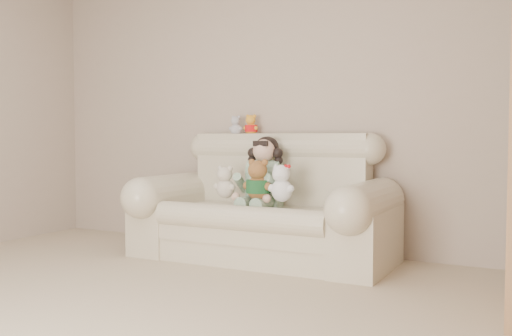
# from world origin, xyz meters

# --- Properties ---
(floor) EXTENTS (5.00, 5.00, 0.00)m
(floor) POSITION_xyz_m (0.00, 0.00, 0.00)
(floor) COLOR tan
(floor) RESTS_ON ground
(wall_back) EXTENTS (4.50, 0.00, 4.50)m
(wall_back) POSITION_xyz_m (0.00, 2.50, 1.30)
(wall_back) COLOR #B09E8C
(wall_back) RESTS_ON ground
(wall_right) EXTENTS (0.00, 5.00, 5.00)m
(wall_right) POSITION_xyz_m (2.25, 0.00, 1.30)
(wall_right) COLOR #B09E8C
(wall_right) RESTS_ON ground
(sofa) EXTENTS (2.10, 0.95, 1.03)m
(sofa) POSITION_xyz_m (0.29, 2.00, 0.52)
(sofa) COLOR beige
(sofa) RESTS_ON floor
(seated_child) EXTENTS (0.39, 0.46, 0.59)m
(seated_child) POSITION_xyz_m (0.28, 2.08, 0.72)
(seated_child) COLOR #317341
(seated_child) RESTS_ON sofa
(brown_teddy) EXTENTS (0.26, 0.20, 0.38)m
(brown_teddy) POSITION_xyz_m (0.33, 1.86, 0.69)
(brown_teddy) COLOR brown
(brown_teddy) RESTS_ON sofa
(white_cat) EXTENTS (0.25, 0.21, 0.34)m
(white_cat) POSITION_xyz_m (0.53, 1.86, 0.67)
(white_cat) COLOR white
(white_cat) RESTS_ON sofa
(cream_teddy) EXTENTS (0.20, 0.16, 0.31)m
(cream_teddy) POSITION_xyz_m (0.02, 1.88, 0.66)
(cream_teddy) COLOR silver
(cream_teddy) RESTS_ON sofa
(yellow_mini_bear) EXTENTS (0.15, 0.12, 0.22)m
(yellow_mini_bear) POSITION_xyz_m (-0.01, 2.37, 1.12)
(yellow_mini_bear) COLOR yellow
(yellow_mini_bear) RESTS_ON sofa
(grey_mini_plush) EXTENTS (0.16, 0.14, 0.21)m
(grey_mini_plush) POSITION_xyz_m (-0.14, 2.34, 1.11)
(grey_mini_plush) COLOR silver
(grey_mini_plush) RESTS_ON sofa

